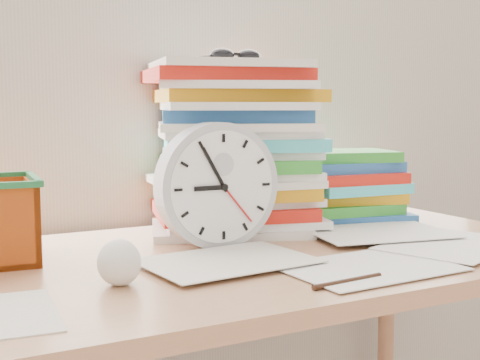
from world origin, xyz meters
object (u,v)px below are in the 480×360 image
book_stack (348,186)px  clock (217,185)px  desk (226,294)px  paper_stack (234,147)px

book_stack → clock: bearing=-163.4°
desk → clock: bearing=78.6°
clock → desk: bearing=-101.4°
desk → paper_stack: paper_stack is taller
paper_stack → clock: 0.20m
paper_stack → clock: (-0.12, -0.15, -0.06)m
desk → book_stack: bearing=23.7°
paper_stack → book_stack: size_ratio=1.32×
book_stack → desk: bearing=-156.3°
desk → paper_stack: (0.13, 0.22, 0.26)m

